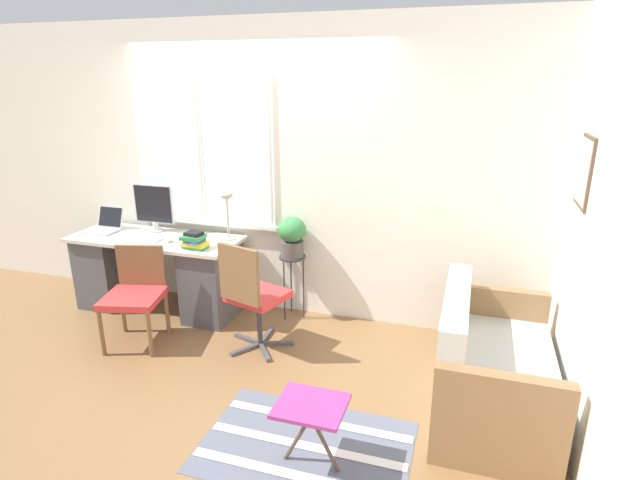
{
  "coord_description": "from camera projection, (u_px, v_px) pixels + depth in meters",
  "views": [
    {
      "loc": [
        1.93,
        -3.53,
        2.19
      ],
      "look_at": [
        0.78,
        0.16,
        0.93
      ],
      "focal_mm": 28.0,
      "sensor_mm": 36.0,
      "label": 1
    }
  ],
  "objects": [
    {
      "name": "desk",
      "position": [
        158.0,
        272.0,
        4.86
      ],
      "size": [
        1.65,
        0.63,
        0.74
      ],
      "color": "beige",
      "rests_on": "ground_plane"
    },
    {
      "name": "monitor",
      "position": [
        154.0,
        207.0,
        4.85
      ],
      "size": [
        0.42,
        0.14,
        0.47
      ],
      "color": "silver",
      "rests_on": "desk"
    },
    {
      "name": "office_chair_swivel",
      "position": [
        252.0,
        294.0,
        4.06
      ],
      "size": [
        0.56,
        0.57,
        0.96
      ],
      "rotation": [
        0.0,
        0.0,
        2.86
      ],
      "color": "#47474C",
      "rests_on": "ground_plane"
    },
    {
      "name": "floor_rug_striped",
      "position": [
        306.0,
        446.0,
        3.11
      ],
      "size": [
        1.3,
        0.87,
        0.01
      ],
      "color": "#565B6B",
      "rests_on": "ground_plane"
    },
    {
      "name": "folding_stool",
      "position": [
        311.0,
        410.0,
        2.84
      ],
      "size": [
        0.4,
        0.34,
        0.43
      ],
      "color": "#93337A",
      "rests_on": "ground_plane"
    },
    {
      "name": "desk_chair_wooden",
      "position": [
        135.0,
        292.0,
        4.23
      ],
      "size": [
        0.55,
        0.56,
        0.82
      ],
      "rotation": [
        0.0,
        0.0,
        0.25
      ],
      "color": "brown",
      "rests_on": "ground_plane"
    },
    {
      "name": "ground_plane",
      "position": [
        232.0,
        336.0,
        4.43
      ],
      "size": [
        14.0,
        14.0,
        0.0
      ],
      "primitive_type": "plane",
      "color": "brown"
    },
    {
      "name": "mouse",
      "position": [
        170.0,
        240.0,
        4.6
      ],
      "size": [
        0.05,
        0.08,
        0.04
      ],
      "color": "silver",
      "rests_on": "desk"
    },
    {
      "name": "laptop",
      "position": [
        105.0,
        226.0,
        4.93
      ],
      "size": [
        0.28,
        0.29,
        0.22
      ],
      "color": "#B7B7BC",
      "rests_on": "desk"
    },
    {
      "name": "wall_right_with_picture",
      "position": [
        586.0,
        212.0,
        3.26
      ],
      "size": [
        0.08,
        9.0,
        2.7
      ],
      "color": "white",
      "rests_on": "ground_plane"
    },
    {
      "name": "wall_back_with_window",
      "position": [
        256.0,
        171.0,
        4.66
      ],
      "size": [
        9.0,
        0.12,
        2.7
      ],
      "color": "white",
      "rests_on": "ground_plane"
    },
    {
      "name": "plant_stand",
      "position": [
        293.0,
        264.0,
        4.65
      ],
      "size": [
        0.25,
        0.25,
        0.62
      ],
      "color": "#333338",
      "rests_on": "ground_plane"
    },
    {
      "name": "couch_loveseat",
      "position": [
        489.0,
        371.0,
        3.38
      ],
      "size": [
        0.74,
        1.31,
        0.84
      ],
      "rotation": [
        0.0,
        0.0,
        1.57
      ],
      "color": "beige",
      "rests_on": "ground_plane"
    },
    {
      "name": "keyboard",
      "position": [
        141.0,
        238.0,
        4.68
      ],
      "size": [
        0.4,
        0.14,
        0.02
      ],
      "color": "silver",
      "rests_on": "desk"
    },
    {
      "name": "potted_plant",
      "position": [
        292.0,
        235.0,
        4.56
      ],
      "size": [
        0.26,
        0.26,
        0.37
      ],
      "color": "#514C47",
      "rests_on": "plant_stand"
    },
    {
      "name": "desk_lamp",
      "position": [
        227.0,
        203.0,
        4.58
      ],
      "size": [
        0.12,
        0.12,
        0.47
      ],
      "color": "#BCB299",
      "rests_on": "desk"
    },
    {
      "name": "book_stack",
      "position": [
        194.0,
        241.0,
        4.41
      ],
      "size": [
        0.23,
        0.18,
        0.15
      ],
      "color": "green",
      "rests_on": "desk"
    }
  ]
}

